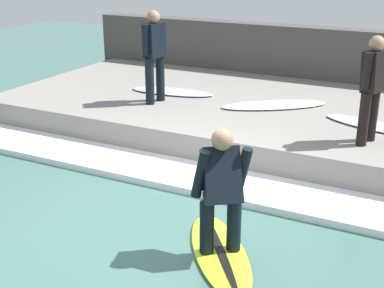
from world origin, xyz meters
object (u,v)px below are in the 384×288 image
at_px(surfboard_riding, 220,252).
at_px(surfboard_waiting_far, 172,91).
at_px(surfer_riding, 221,186).
at_px(surfboard_spare, 274,105).
at_px(surfer_waiting_far, 154,52).
at_px(surfer_waiting_near, 372,84).
at_px(surfboard_waiting_near, 374,125).

distance_m(surfboard_riding, surfboard_waiting_far, 5.13).
height_order(surfer_riding, surfboard_spare, surfer_riding).
bearing_deg(surfer_waiting_far, surfboard_riding, -140.60).
relative_size(surfboard_riding, surfboard_waiting_far, 1.01).
relative_size(surfer_waiting_near, surfboard_spare, 0.82).
height_order(surfboard_waiting_near, surfer_waiting_far, surfer_waiting_far).
bearing_deg(surfboard_waiting_near, surfer_waiting_far, 94.60).
xyz_separation_m(surfboard_waiting_near, surfer_waiting_far, (-0.31, 3.84, 0.90)).
bearing_deg(surfer_waiting_near, surfboard_waiting_far, 73.01).
bearing_deg(surfer_waiting_far, surfboard_waiting_far, 3.38).
relative_size(surfboard_riding, surfboard_waiting_near, 1.02).
relative_size(surfboard_waiting_near, surfboard_waiting_far, 0.99).
height_order(surfer_riding, surfboard_waiting_far, surfer_riding).
xyz_separation_m(surfboard_waiting_far, surfboard_spare, (0.00, -2.09, 0.00)).
bearing_deg(surfboard_waiting_near, surfer_riding, 165.65).
distance_m(surfer_waiting_near, surfer_waiting_far, 3.88).
bearing_deg(surfer_waiting_near, surfboard_spare, 56.54).
bearing_deg(surfer_waiting_far, surfer_waiting_near, -97.11).
bearing_deg(surfboard_riding, surfer_waiting_far, 39.40).
xyz_separation_m(surfboard_riding, surfer_riding, (0.00, 0.00, 0.81)).
bearing_deg(surfer_waiting_far, surfboard_waiting_near, -85.40).
distance_m(surfer_riding, surfer_waiting_near, 3.21).
bearing_deg(surfer_riding, surfboard_waiting_far, 34.72).
distance_m(surfer_waiting_far, surfboard_spare, 2.34).
xyz_separation_m(surfer_waiting_near, surfboard_waiting_near, (0.79, 0.01, -0.85)).
relative_size(surfer_waiting_near, surfboard_waiting_near, 0.91).
xyz_separation_m(surfer_waiting_far, surfboard_waiting_far, (0.71, 0.04, -0.90)).
bearing_deg(surfboard_waiting_near, surfboard_spare, 77.36).
bearing_deg(surfboard_riding, surfboard_spare, 11.06).
xyz_separation_m(surfer_waiting_near, surfboard_waiting_far, (1.19, 3.89, -0.85)).
height_order(surfboard_waiting_far, surfboard_spare, same).
height_order(surfboard_riding, surfboard_waiting_near, surfboard_waiting_near).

